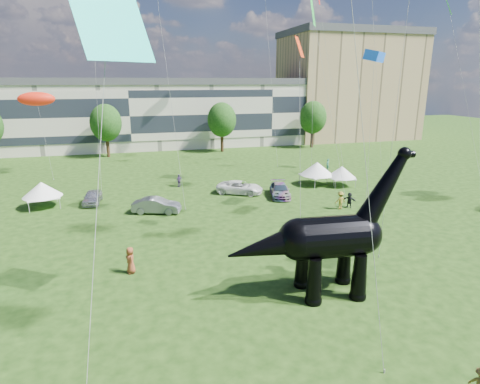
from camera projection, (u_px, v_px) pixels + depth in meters
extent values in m
plane|color=#16330C|center=(297.00, 312.00, 22.69)|extent=(220.00, 220.00, 0.00)
cube|color=beige|center=(130.00, 117.00, 76.55)|extent=(78.00, 11.00, 12.00)
cube|color=tan|center=(348.00, 88.00, 90.39)|extent=(28.00, 18.00, 22.00)
cylinder|color=#382314|center=(108.00, 148.00, 68.34)|extent=(0.56, 0.56, 3.20)
ellipsoid|color=#14380F|center=(105.00, 120.00, 67.08)|extent=(5.20, 5.20, 6.24)
cylinder|color=#382314|center=(222.00, 143.00, 73.51)|extent=(0.56, 0.56, 3.20)
ellipsoid|color=#14380F|center=(222.00, 117.00, 72.25)|extent=(5.20, 5.20, 6.24)
cylinder|color=#382314|center=(312.00, 139.00, 78.16)|extent=(0.56, 0.56, 3.20)
ellipsoid|color=#14380F|center=(313.00, 115.00, 76.90)|extent=(5.20, 5.20, 6.24)
cone|color=black|center=(314.00, 281.00, 23.25)|extent=(1.05, 1.05, 2.82)
sphere|color=black|center=(313.00, 300.00, 23.59)|extent=(1.03, 1.03, 1.03)
cone|color=black|center=(302.00, 266.00, 25.21)|extent=(1.05, 1.05, 2.82)
sphere|color=black|center=(301.00, 283.00, 25.54)|extent=(1.03, 1.03, 1.03)
cone|color=black|center=(359.00, 277.00, 23.77)|extent=(1.05, 1.05, 2.82)
sphere|color=black|center=(358.00, 295.00, 24.10)|extent=(1.03, 1.03, 1.03)
cone|color=black|center=(344.00, 262.00, 25.72)|extent=(1.05, 1.05, 2.82)
sphere|color=black|center=(343.00, 279.00, 26.06)|extent=(1.03, 1.03, 1.03)
cylinder|color=black|center=(331.00, 237.00, 23.87)|extent=(4.13, 2.84, 2.54)
sphere|color=black|center=(299.00, 239.00, 23.51)|extent=(2.54, 2.54, 2.54)
sphere|color=black|center=(361.00, 235.00, 24.23)|extent=(2.44, 2.44, 2.44)
cone|color=black|center=(383.00, 190.00, 23.71)|extent=(3.64, 1.69, 4.97)
sphere|color=black|center=(404.00, 154.00, 23.34)|extent=(0.79, 0.79, 0.79)
cylinder|color=black|center=(409.00, 154.00, 23.40)|extent=(0.69, 0.46, 0.41)
cone|color=black|center=(267.00, 247.00, 23.24)|extent=(5.11, 2.36, 2.76)
imported|color=silver|center=(92.00, 197.00, 42.54)|extent=(2.07, 4.25, 1.40)
imported|color=slate|center=(157.00, 205.00, 39.46)|extent=(4.97, 3.00, 1.55)
imported|color=white|center=(240.00, 187.00, 46.26)|extent=(5.83, 4.69, 1.47)
imported|color=#595960|center=(280.00, 190.00, 45.09)|extent=(3.25, 5.41, 1.47)
cube|color=silver|center=(341.00, 178.00, 49.70)|extent=(3.07, 3.07, 0.11)
cone|color=silver|center=(342.00, 172.00, 49.50)|extent=(3.88, 3.88, 1.40)
cylinder|color=#999999|center=(335.00, 185.00, 48.38)|extent=(0.06, 0.06, 1.03)
cylinder|color=#999999|center=(355.00, 184.00, 48.81)|extent=(0.06, 0.06, 1.03)
cylinder|color=#999999|center=(327.00, 180.00, 50.86)|extent=(0.06, 0.06, 1.03)
cylinder|color=#999999|center=(346.00, 179.00, 51.28)|extent=(0.06, 0.06, 1.03)
cube|color=white|center=(317.00, 175.00, 50.17)|extent=(3.96, 3.96, 0.13)
cone|color=white|center=(317.00, 168.00, 49.94)|extent=(5.02, 5.02, 1.64)
cylinder|color=#999999|center=(315.00, 184.00, 48.33)|extent=(0.07, 0.07, 1.20)
cylinder|color=#999999|center=(334.00, 181.00, 49.78)|extent=(0.07, 0.07, 1.20)
cylinder|color=#999999|center=(299.00, 179.00, 50.89)|extent=(0.07, 0.07, 1.20)
cylinder|color=#999999|center=(318.00, 176.00, 52.34)|extent=(0.07, 0.07, 1.20)
cube|color=white|center=(43.00, 197.00, 41.18)|extent=(3.67, 3.67, 0.12)
cone|color=white|center=(42.00, 189.00, 40.96)|extent=(4.65, 4.65, 1.52)
cylinder|color=#999999|center=(29.00, 208.00, 39.47)|extent=(0.06, 0.06, 1.11)
cylinder|color=#999999|center=(60.00, 204.00, 40.81)|extent=(0.06, 0.06, 1.11)
cylinder|color=#999999|center=(28.00, 200.00, 41.85)|extent=(0.06, 0.06, 1.11)
cylinder|color=#999999|center=(57.00, 197.00, 43.19)|extent=(0.06, 0.06, 1.11)
imported|color=black|center=(349.00, 200.00, 41.23)|extent=(1.26, 1.44, 1.57)
imported|color=olive|center=(340.00, 200.00, 40.65)|extent=(1.27, 0.84, 1.84)
imported|color=brown|center=(130.00, 260.00, 27.07)|extent=(0.81, 1.04, 1.87)
imported|color=#59377C|center=(179.00, 181.00, 49.27)|extent=(0.96, 0.84, 1.56)
imported|color=#235483|center=(288.00, 242.00, 30.33)|extent=(0.69, 0.51, 1.74)
imported|color=#2E7468|center=(328.00, 165.00, 58.33)|extent=(0.72, 0.69, 1.66)
plane|color=green|center=(313.00, 11.00, 43.62)|extent=(2.18, 3.00, 3.11)
cube|color=blue|center=(374.00, 56.00, 35.49)|extent=(2.94, 2.90, 1.10)
plane|color=green|center=(449.00, 7.00, 49.17)|extent=(1.97, 2.09, 1.85)
plane|color=#0DD0B8|center=(108.00, 12.00, 12.97)|extent=(3.73, 3.05, 3.11)
ellipsoid|color=red|center=(36.00, 99.00, 53.23)|extent=(5.03, 4.36, 1.82)
plane|color=red|center=(300.00, 47.00, 28.80)|extent=(1.34, 1.56, 1.46)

